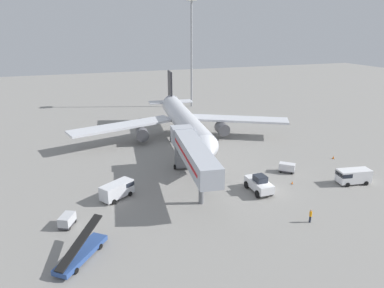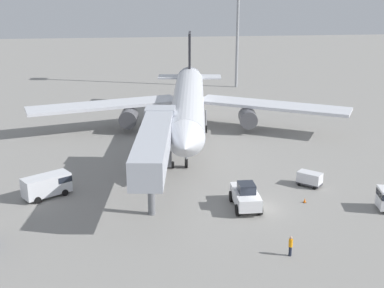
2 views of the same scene
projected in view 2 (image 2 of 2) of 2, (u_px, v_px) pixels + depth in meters
name	position (u px, v px, depth m)	size (l,w,h in m)	color
ground_plane	(258.00, 209.00, 51.67)	(300.00, 300.00, 0.00)	gray
airplane_at_gate	(188.00, 102.00, 74.87)	(46.45, 42.59, 12.71)	silver
jet_bridge	(155.00, 142.00, 54.50)	(5.60, 20.36, 7.21)	#B2B7C1
pushback_tug	(246.00, 196.00, 51.59)	(2.54, 5.05, 2.66)	white
service_van_outer_left	(48.00, 184.00, 54.32)	(5.11, 4.33, 2.28)	silver
baggage_cart_mid_right	(310.00, 178.00, 57.11)	(2.82, 2.70, 1.55)	#38383D
ground_crew_worker_foreground	(291.00, 246.00, 42.83)	(0.34, 0.34, 1.75)	#1E2333
safety_cone_alpha	(305.00, 200.00, 53.08)	(0.31, 0.31, 0.48)	black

